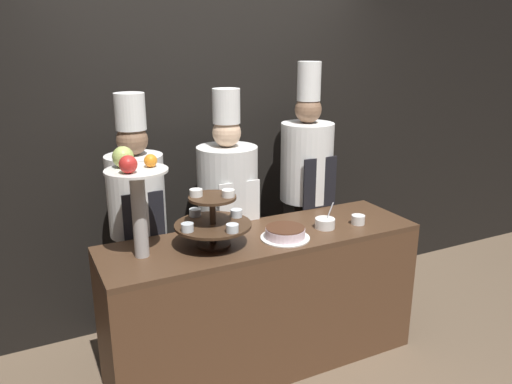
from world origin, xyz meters
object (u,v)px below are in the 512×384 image
object	(u,v)px
cup_white	(358,220)
serving_bowl_near	(325,223)
fruit_pedestal	(135,186)
cake_round	(285,233)
chef_center_right	(306,184)
chef_left	(138,217)
tiered_stand	(213,219)
chef_center_left	(228,207)

from	to	relation	value
cup_white	serving_bowl_near	bearing A→B (deg)	171.27
fruit_pedestal	serving_bowl_near	world-z (taller)	fruit_pedestal
cake_round	serving_bowl_near	bearing A→B (deg)	7.19
cup_white	serving_bowl_near	xyz separation A→B (m)	(-0.23, 0.04, 0.00)
fruit_pedestal	chef_center_right	distance (m)	1.44
serving_bowl_near	cup_white	bearing A→B (deg)	-8.73
serving_bowl_near	chef_center_right	distance (m)	0.57
chef_left	cake_round	bearing A→B (deg)	-37.38
tiered_stand	chef_left	distance (m)	0.58
chef_left	chef_center_left	size ratio (longest dim) A/B	1.00
cake_round	cup_white	distance (m)	0.55
chef_left	chef_center_right	distance (m)	1.25
chef_center_right	cup_white	bearing A→B (deg)	-85.38
cake_round	cup_white	world-z (taller)	cake_round
serving_bowl_near	chef_center_left	size ratio (longest dim) A/B	0.09
fruit_pedestal	serving_bowl_near	size ratio (longest dim) A/B	3.68
cup_white	chef_center_left	xyz separation A→B (m)	(-0.67, 0.57, 0.02)
serving_bowl_near	chef_center_right	bearing A→B (deg)	70.63
cake_round	chef_left	size ratio (longest dim) A/B	0.17
chef_center_right	fruit_pedestal	bearing A→B (deg)	-162.11
cup_white	chef_left	distance (m)	1.41
chef_center_left	cake_round	bearing A→B (deg)	-77.49
cup_white	chef_center_right	xyz separation A→B (m)	(-0.05, 0.57, 0.10)
cake_round	chef_center_left	size ratio (longest dim) A/B	0.17
chef_center_right	tiered_stand	bearing A→B (deg)	-152.68
cup_white	serving_bowl_near	size ratio (longest dim) A/B	0.53
fruit_pedestal	serving_bowl_near	bearing A→B (deg)	-4.79
fruit_pedestal	chef_center_left	size ratio (longest dim) A/B	0.35
cake_round	tiered_stand	bearing A→B (deg)	167.66
fruit_pedestal	chef_center_left	bearing A→B (deg)	31.12
fruit_pedestal	serving_bowl_near	distance (m)	1.22
fruit_pedestal	chef_center_left	distance (m)	0.91
fruit_pedestal	cake_round	size ratio (longest dim) A/B	2.04
chef_center_left	chef_center_right	bearing A→B (deg)	-0.00
tiered_stand	fruit_pedestal	world-z (taller)	fruit_pedestal
chef_center_right	chef_left	bearing A→B (deg)	180.00
chef_center_right	serving_bowl_near	bearing A→B (deg)	-109.37
serving_bowl_near	cake_round	bearing A→B (deg)	-172.81
cake_round	fruit_pedestal	bearing A→B (deg)	170.83
chef_left	chef_center_left	bearing A→B (deg)	-0.00
tiered_stand	chef_left	bearing A→B (deg)	123.96
fruit_pedestal	serving_bowl_near	xyz separation A→B (m)	(1.16, -0.10, -0.37)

